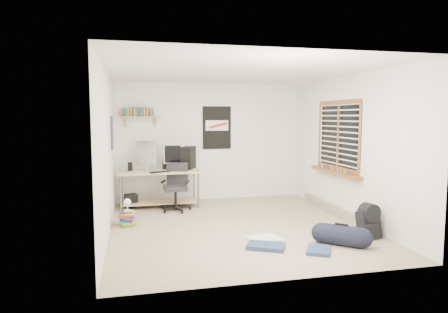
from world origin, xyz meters
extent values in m
cube|color=gray|center=(0.00, 0.00, -0.01)|extent=(4.00, 4.50, 0.01)
cube|color=white|center=(0.00, 0.00, 2.50)|extent=(4.00, 4.50, 0.01)
cube|color=silver|center=(0.00, 2.25, 1.25)|extent=(4.00, 0.01, 2.50)
cube|color=silver|center=(-2.00, 0.00, 1.25)|extent=(0.01, 4.50, 2.50)
cube|color=silver|center=(2.00, 0.00, 1.25)|extent=(0.01, 4.50, 2.50)
cube|color=beige|center=(-1.13, 1.71, 0.36)|extent=(1.65, 0.85, 0.73)
cube|color=#AFAFB4|center=(-1.36, 1.80, 0.96)|extent=(0.43, 0.27, 0.47)
cube|color=#95959A|center=(-0.86, 1.76, 0.92)|extent=(0.37, 0.17, 0.39)
cube|color=black|center=(-0.52, 1.85, 0.96)|extent=(0.36, 0.48, 0.46)
cube|color=black|center=(-1.14, 1.42, 0.74)|extent=(0.40, 0.24, 0.02)
cube|color=black|center=(-1.69, 1.78, 0.81)|extent=(0.09, 0.09, 0.17)
cube|color=black|center=(-1.00, 1.86, 0.82)|extent=(0.10, 0.10, 0.19)
cube|color=black|center=(-0.85, 1.29, 0.49)|extent=(0.74, 0.74, 0.91)
cube|color=tan|center=(-1.45, 2.14, 1.78)|extent=(0.80, 0.22, 0.24)
cube|color=black|center=(0.15, 2.23, 1.55)|extent=(0.62, 0.03, 0.92)
cube|color=navy|center=(-1.99, 1.20, 1.50)|extent=(0.02, 0.42, 0.60)
cube|color=brown|center=(1.95, 0.30, 1.45)|extent=(0.10, 1.50, 1.26)
cube|color=#B7B2A8|center=(1.96, 0.30, 0.09)|extent=(0.08, 2.50, 0.18)
cube|color=black|center=(1.75, -1.07, 0.20)|extent=(0.35, 0.30, 0.41)
cylinder|color=black|center=(1.18, -1.29, 0.14)|extent=(0.40, 0.40, 0.56)
cube|color=silver|center=(0.21, -0.85, 0.02)|extent=(0.52, 0.46, 0.04)
cube|color=navy|center=(0.12, -1.18, 0.03)|extent=(0.59, 0.51, 0.05)
cube|color=navy|center=(0.75, -1.48, 0.03)|extent=(0.45, 0.48, 0.05)
cube|color=olive|center=(-1.75, 0.38, 0.15)|extent=(0.52, 0.44, 0.33)
cube|color=white|center=(-1.73, 0.36, 0.38)|extent=(0.15, 0.23, 0.21)
cube|color=black|center=(-1.68, 1.73, 0.14)|extent=(0.27, 0.27, 0.26)
camera|label=1|loc=(-1.61, -6.21, 1.79)|focal=32.00mm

